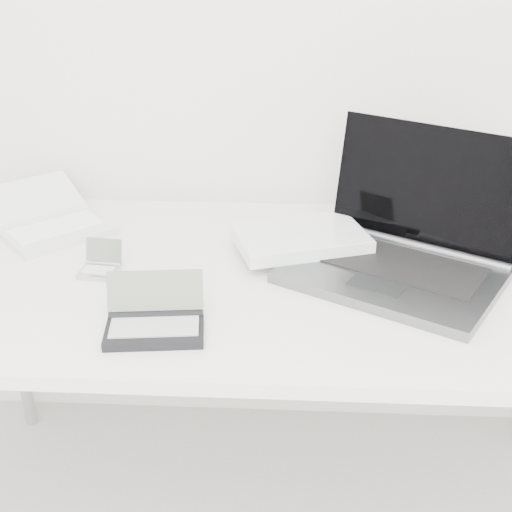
{
  "coord_description": "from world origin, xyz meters",
  "views": [
    {
      "loc": [
        0.04,
        0.18,
        1.45
      ],
      "look_at": [
        -0.03,
        1.51,
        0.79
      ],
      "focal_mm": 50.0,
      "sensor_mm": 36.0,
      "label": 1
    }
  ],
  "objects_px": {
    "palmtop_charcoal": "(155,322)",
    "laptop_large": "(374,246)",
    "desk": "(271,292)",
    "netbook_open_white": "(50,223)"
  },
  "relations": [
    {
      "from": "desk",
      "to": "palmtop_charcoal",
      "type": "distance_m",
      "value": 0.33
    },
    {
      "from": "desk",
      "to": "laptop_large",
      "type": "bearing_deg",
      "value": 11.67
    },
    {
      "from": "desk",
      "to": "netbook_open_white",
      "type": "relative_size",
      "value": 4.16
    },
    {
      "from": "desk",
      "to": "netbook_open_white",
      "type": "xyz_separation_m",
      "value": [
        -0.55,
        0.2,
        0.07
      ]
    },
    {
      "from": "desk",
      "to": "laptop_large",
      "type": "height_order",
      "value": "laptop_large"
    },
    {
      "from": "laptop_large",
      "to": "netbook_open_white",
      "type": "height_order",
      "value": "laptop_large"
    },
    {
      "from": "laptop_large",
      "to": "netbook_open_white",
      "type": "relative_size",
      "value": 1.68
    },
    {
      "from": "palmtop_charcoal",
      "to": "laptop_large",
      "type": "bearing_deg",
      "value": 27.79
    },
    {
      "from": "desk",
      "to": "laptop_large",
      "type": "relative_size",
      "value": 2.47
    },
    {
      "from": "palmtop_charcoal",
      "to": "desk",
      "type": "bearing_deg",
      "value": 43.46
    }
  ]
}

